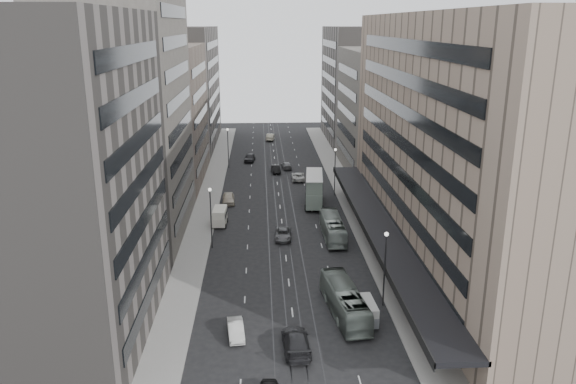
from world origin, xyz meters
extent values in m
plane|color=black|center=(0.00, 0.00, 0.00)|extent=(220.00, 220.00, 0.00)
cube|color=gray|center=(12.00, 37.50, 0.07)|extent=(4.00, 125.00, 0.15)
cube|color=gray|center=(-12.00, 37.50, 0.07)|extent=(4.00, 125.00, 0.15)
cube|color=gray|center=(21.50, 8.00, 15.00)|extent=(15.00, 60.00, 30.00)
cube|color=black|center=(12.00, 8.00, 4.00)|extent=(4.40, 60.00, 0.50)
cube|color=#524D47|center=(21.50, 52.00, 12.00)|extent=(15.00, 28.00, 24.00)
cube|color=#5A5551|center=(21.50, 82.00, 14.00)|extent=(15.00, 32.00, 28.00)
cube|color=#5A5551|center=(-21.50, -8.00, 15.00)|extent=(15.00, 28.00, 30.00)
cube|color=#524D47|center=(-21.50, 19.00, 17.00)|extent=(15.00, 26.00, 34.00)
cube|color=#6C6054|center=(-21.50, 46.00, 12.50)|extent=(15.00, 28.00, 25.00)
cube|color=#5A5551|center=(-21.50, 79.00, 14.00)|extent=(15.00, 38.00, 28.00)
cylinder|color=#262628|center=(9.70, -5.00, 4.00)|extent=(0.16, 0.16, 8.00)
sphere|color=silver|center=(9.70, -5.00, 8.10)|extent=(0.44, 0.44, 0.44)
cylinder|color=#262628|center=(9.70, 35.00, 4.00)|extent=(0.16, 0.16, 8.00)
sphere|color=silver|center=(9.70, 35.00, 8.10)|extent=(0.44, 0.44, 0.44)
cylinder|color=#262628|center=(-9.70, 12.00, 4.00)|extent=(0.16, 0.16, 8.00)
sphere|color=silver|center=(-9.70, 12.00, 8.10)|extent=(0.44, 0.44, 0.44)
cylinder|color=#262628|center=(-9.70, 55.00, 4.00)|extent=(0.16, 0.16, 8.00)
sphere|color=silver|center=(-9.70, 55.00, 8.10)|extent=(0.44, 0.44, 0.44)
imported|color=gray|center=(5.32, -6.76, 1.57)|extent=(3.99, 11.53, 3.15)
imported|color=#96A199|center=(6.84, 14.83, 1.50)|extent=(2.60, 10.77, 3.00)
cube|color=slate|center=(5.64, 29.86, 1.73)|extent=(3.48, 9.65, 2.41)
cube|color=slate|center=(5.64, 29.86, 3.99)|extent=(3.40, 9.27, 2.10)
cube|color=silver|center=(5.64, 29.86, 5.10)|extent=(3.48, 9.65, 0.13)
cylinder|color=black|center=(4.02, 26.59, 0.52)|extent=(0.39, 1.07, 1.05)
cylinder|color=black|center=(6.64, 26.35, 0.52)|extent=(0.39, 1.07, 1.05)
cylinder|color=black|center=(4.65, 33.36, 0.52)|extent=(0.39, 1.07, 1.05)
cylinder|color=black|center=(7.26, 33.12, 0.52)|extent=(0.39, 1.07, 1.05)
cube|color=#595D61|center=(7.25, -8.26, 0.85)|extent=(1.90, 4.20, 1.08)
cube|color=#A7A7A2|center=(7.25, -8.26, 1.81)|extent=(1.87, 4.12, 0.85)
cylinder|color=black|center=(6.45, -9.66, 0.31)|extent=(0.20, 0.62, 0.61)
cylinder|color=black|center=(8.17, -9.59, 0.31)|extent=(0.20, 0.62, 0.61)
cylinder|color=black|center=(6.33, -6.94, 0.31)|extent=(0.20, 0.62, 0.61)
cylinder|color=black|center=(8.06, -6.86, 0.31)|extent=(0.20, 0.62, 0.61)
cube|color=silver|center=(-9.20, 20.68, 0.98)|extent=(2.06, 4.25, 1.29)
cube|color=silver|center=(-9.20, 20.68, 2.12)|extent=(2.02, 4.17, 1.01)
cylinder|color=black|center=(-10.20, 19.35, 0.33)|extent=(0.22, 0.68, 0.67)
cylinder|color=black|center=(-8.32, 19.26, 0.33)|extent=(0.22, 0.68, 0.67)
cylinder|color=black|center=(-10.08, 22.10, 0.33)|extent=(0.22, 0.68, 0.67)
cylinder|color=black|center=(-8.20, 22.01, 0.33)|extent=(0.22, 0.68, 0.67)
imported|color=silver|center=(-5.67, -10.34, 0.69)|extent=(1.95, 4.35, 1.38)
imported|color=#575759|center=(-0.08, 14.71, 0.67)|extent=(2.56, 4.98, 1.34)
imported|color=black|center=(-0.04, -13.03, 0.86)|extent=(2.63, 6.02, 1.72)
imported|color=#C0B49F|center=(-8.50, 31.35, 0.84)|extent=(2.23, 5.02, 1.68)
imported|color=black|center=(-0.07, 50.84, 0.72)|extent=(1.92, 4.50, 1.44)
imported|color=beige|center=(4.06, 45.06, 0.74)|extent=(2.61, 5.38, 1.47)
imported|color=slate|center=(2.23, 54.08, 0.67)|extent=(2.32, 4.77, 1.34)
imported|color=black|center=(-5.40, 60.67, 0.85)|extent=(2.62, 5.21, 1.70)
imported|color=#B5AF96|center=(-0.48, 83.66, 0.85)|extent=(2.32, 5.33, 1.71)
camera|label=1|loc=(-3.05, -58.05, 28.77)|focal=35.00mm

